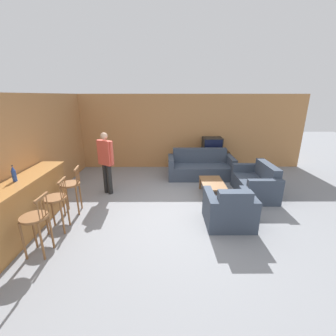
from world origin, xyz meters
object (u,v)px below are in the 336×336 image
tv (212,145)px  bottle (14,174)px  bar_chair_near (36,222)px  tv_unit (211,160)px  armchair_near (229,211)px  couch_far (200,168)px  loveseat_right (256,183)px  bar_chair_far (71,187)px  bar_chair_mid (56,202)px  coffee_table (213,184)px  person_by_window (106,160)px

tv → bottle: 5.84m
bar_chair_near → tv_unit: bar_chair_near is taller
armchair_near → bottle: 4.17m
armchair_near → tv_unit: size_ratio=0.77×
couch_far → armchair_near: couch_far is taller
loveseat_right → tv: 2.39m
bar_chair_far → armchair_near: bearing=-9.1°
bar_chair_mid → loveseat_right: (4.50, 1.65, -0.30)m
bar_chair_mid → couch_far: 4.43m
bar_chair_near → tv_unit: size_ratio=0.87×
loveseat_right → bottle: bottle is taller
bar_chair_near → bar_chair_far: bearing=90.0°
bar_chair_far → couch_far: size_ratio=0.51×
bar_chair_near → bar_chair_mid: bearing=90.0°
coffee_table → bottle: size_ratio=3.34×
bar_chair_near → armchair_near: size_ratio=1.12×
bottle → bar_chair_mid: bearing=0.6°
couch_far → armchair_near: size_ratio=2.20×
bar_chair_far → tv: bearing=40.0°
loveseat_right → bottle: (-5.18, -1.66, 0.87)m
bar_chair_mid → person_by_window: size_ratio=0.64×
tv → bar_chair_far: bearing=-140.0°
bar_chair_mid → tv: (3.71, 3.83, 0.30)m
bottle → couch_far: bearing=38.0°
couch_far → coffee_table: size_ratio=2.03×
bottle → coffee_table: bearing=21.6°
coffee_table → person_by_window: 2.87m
armchair_near → loveseat_right: (1.11, 1.48, -0.01)m
loveseat_right → bottle: 5.51m
coffee_table → loveseat_right: bearing=3.8°
bar_chair_near → loveseat_right: bar_chair_near is taller
loveseat_right → tv_unit: loveseat_right is taller
armchair_near → bottle: bottle is taller
bar_chair_far → bar_chair_mid: bearing=-90.0°
bottle → person_by_window: bearing=55.8°
armchair_near → bottle: size_ratio=3.08×
bar_chair_near → coffee_table: (3.32, 2.28, -0.28)m
bar_chair_mid → bar_chair_far: size_ratio=1.00×
bar_chair_near → couch_far: bar_chair_near is taller
coffee_table → person_by_window: size_ratio=0.62×
bar_chair_far → person_by_window: size_ratio=0.64×
loveseat_right → coffee_table: bearing=-176.2°
tv → armchair_near: bearing=-95.0°
bar_chair_mid → couch_far: bar_chair_mid is taller
bar_chair_mid → tv: 5.34m
bar_chair_far → coffee_table: bar_chair_far is taller
coffee_table → bar_chair_mid: bearing=-154.7°
tv → bottle: (-4.39, -3.83, 0.28)m
bar_chair_near → armchair_near: bar_chair_near is taller
bar_chair_far → coffee_table: bearing=14.5°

